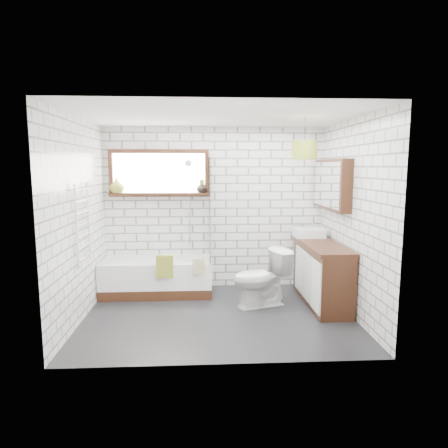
{
  "coord_description": "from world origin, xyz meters",
  "views": [
    {
      "loc": [
        -0.2,
        -4.93,
        1.89
      ],
      "look_at": [
        0.09,
        0.25,
        1.15
      ],
      "focal_mm": 32.0,
      "sensor_mm": 36.0,
      "label": 1
    }
  ],
  "objects": [
    {
      "name": "window",
      "position": [
        -0.85,
        1.26,
        1.8
      ],
      "size": [
        1.52,
        0.16,
        0.68
      ],
      "primitive_type": "cube",
      "color": "black",
      "rests_on": "wall_back"
    },
    {
      "name": "bottle",
      "position": [
        -0.2,
        1.23,
        1.58
      ],
      "size": [
        0.07,
        0.07,
        0.2
      ],
      "primitive_type": "cylinder",
      "rotation": [
        0.0,
        0.0,
        0.2
      ],
      "color": "olive",
      "rests_on": "window"
    },
    {
      "name": "wall_front",
      "position": [
        0.0,
        -1.3,
        1.25
      ],
      "size": [
        3.4,
        0.01,
        2.5
      ],
      "primitive_type": "cube",
      "color": "white",
      "rests_on": "ground"
    },
    {
      "name": "wall_left",
      "position": [
        -1.7,
        0.0,
        1.25
      ],
      "size": [
        0.01,
        2.6,
        2.5
      ],
      "primitive_type": "cube",
      "color": "white",
      "rests_on": "ground"
    },
    {
      "name": "pendant",
      "position": [
        1.07,
        0.0,
        2.1
      ],
      "size": [
        0.31,
        0.31,
        0.23
      ],
      "primitive_type": "cylinder",
      "color": "olive",
      "rests_on": "ceiling"
    },
    {
      "name": "tap",
      "position": [
        1.56,
        0.91,
        0.97
      ],
      "size": [
        0.03,
        0.03,
        0.15
      ],
      "primitive_type": "cylinder",
      "rotation": [
        0.0,
        0.0,
        0.02
      ],
      "color": "silver",
      "rests_on": "vanity"
    },
    {
      "name": "ceiling",
      "position": [
        0.0,
        0.0,
        2.5
      ],
      "size": [
        3.4,
        2.6,
        0.01
      ],
      "primitive_type": "cube",
      "color": "white",
      "rests_on": "ground"
    },
    {
      "name": "basin",
      "position": [
        1.4,
        0.91,
        0.91
      ],
      "size": [
        0.43,
        0.38,
        0.13
      ],
      "primitive_type": "cube",
      "color": "white",
      "rests_on": "vanity"
    },
    {
      "name": "towel_green",
      "position": [
        -0.73,
        0.58,
        0.5
      ],
      "size": [
        0.24,
        0.07,
        0.33
      ],
      "primitive_type": "cube",
      "color": "olive",
      "rests_on": "bathtub"
    },
    {
      "name": "bathtub",
      "position": [
        -0.88,
        0.94,
        0.26
      ],
      "size": [
        1.62,
        0.72,
        0.52
      ],
      "primitive_type": "cube",
      "color": "white",
      "rests_on": "floor"
    },
    {
      "name": "towel_radiator",
      "position": [
        -1.66,
        0.0,
        1.2
      ],
      "size": [
        0.06,
        0.52,
        1.0
      ],
      "primitive_type": "cube",
      "color": "white",
      "rests_on": "wall_left"
    },
    {
      "name": "vase_olive",
      "position": [
        -1.49,
        1.23,
        1.59
      ],
      "size": [
        0.22,
        0.22,
        0.23
      ],
      "primitive_type": "imported",
      "rotation": [
        0.0,
        0.0,
        -0.04
      ],
      "color": "olive",
      "rests_on": "window"
    },
    {
      "name": "toilet",
      "position": [
        0.59,
        0.32,
        0.39
      ],
      "size": [
        0.64,
        0.86,
        0.78
      ],
      "primitive_type": "imported",
      "rotation": [
        0.0,
        0.0,
        -1.27
      ],
      "color": "white",
      "rests_on": "floor"
    },
    {
      "name": "shower_riser",
      "position": [
        -0.4,
        1.26,
        1.35
      ],
      "size": [
        0.02,
        0.02,
        1.3
      ],
      "primitive_type": "cylinder",
      "color": "silver",
      "rests_on": "wall_back"
    },
    {
      "name": "wall_right",
      "position": [
        1.7,
        0.0,
        1.25
      ],
      "size": [
        0.01,
        2.6,
        2.5
      ],
      "primitive_type": "cube",
      "color": "white",
      "rests_on": "ground"
    },
    {
      "name": "vase_dark",
      "position": [
        -0.2,
        1.23,
        1.57
      ],
      "size": [
        0.17,
        0.17,
        0.17
      ],
      "primitive_type": "imported",
      "rotation": [
        0.0,
        0.0,
        0.01
      ],
      "color": "black",
      "rests_on": "window"
    },
    {
      "name": "shower_screen",
      "position": [
        -0.09,
        0.94,
        1.27
      ],
      "size": [
        0.02,
        0.72,
        1.5
      ],
      "primitive_type": "cube",
      "color": "white",
      "rests_on": "bathtub"
    },
    {
      "name": "floor",
      "position": [
        0.0,
        0.0,
        -0.01
      ],
      "size": [
        3.4,
        2.6,
        0.01
      ],
      "primitive_type": "cube",
      "color": "black",
      "rests_on": "ground"
    },
    {
      "name": "mirror_cabinet",
      "position": [
        1.62,
        0.6,
        1.65
      ],
      "size": [
        0.16,
        1.2,
        0.7
      ],
      "primitive_type": "cube",
      "color": "black",
      "rests_on": "wall_right"
    },
    {
      "name": "vanity",
      "position": [
        1.46,
        0.41,
        0.43
      ],
      "size": [
        0.48,
        1.49,
        0.85
      ],
      "primitive_type": "cube",
      "color": "black",
      "rests_on": "floor"
    },
    {
      "name": "wall_back",
      "position": [
        0.0,
        1.3,
        1.25
      ],
      "size": [
        3.4,
        0.01,
        2.5
      ],
      "primitive_type": "cube",
      "color": "white",
      "rests_on": "ground"
    },
    {
      "name": "towel_beige",
      "position": [
        -0.25,
        0.58,
        0.5
      ],
      "size": [
        0.18,
        0.04,
        0.23
      ],
      "primitive_type": "cube",
      "color": "tan",
      "rests_on": "bathtub"
    }
  ]
}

